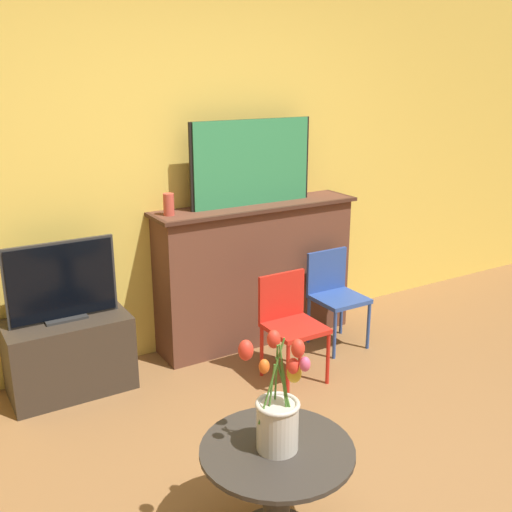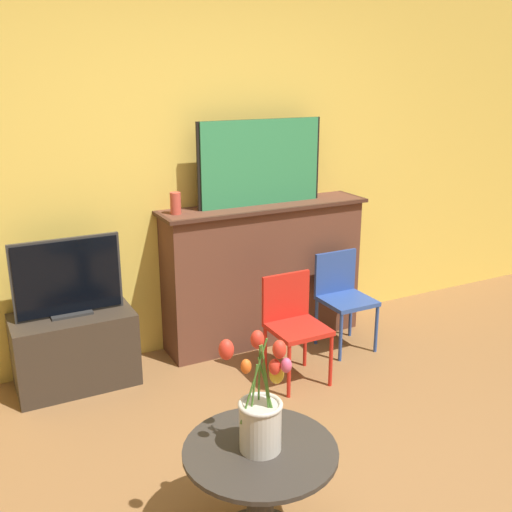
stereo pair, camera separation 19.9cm
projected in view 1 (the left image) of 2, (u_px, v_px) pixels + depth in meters
The scene contains 10 objects.
wall_back at pixel (177, 158), 3.98m from camera, with size 8.00×0.06×2.70m.
fireplace_mantel at pixel (256, 271), 4.32m from camera, with size 1.52×0.36×1.02m.
painting at pixel (252, 163), 4.08m from camera, with size 0.93×0.03×0.58m.
mantel_candle at pixel (169, 204), 3.83m from camera, with size 0.07×0.07×0.14m.
tv_stand at pixel (69, 355), 3.68m from camera, with size 0.73×0.41×0.47m.
tv_monitor at pixel (62, 282), 3.54m from camera, with size 0.65×0.12×0.48m.
chair_red at pixel (290, 319), 3.79m from camera, with size 0.34×0.34×0.68m.
chair_blue at pixel (334, 291), 4.28m from camera, with size 0.34×0.34×0.68m.
side_table at pixel (277, 480), 2.46m from camera, with size 0.63×0.63×0.45m.
vase_tulips at pixel (278, 412), 2.36m from camera, with size 0.26×0.20×0.51m.
Camera 1 is at (-1.61, -1.57, 1.91)m, focal length 42.00 mm.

